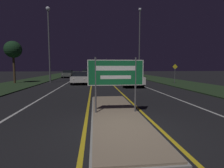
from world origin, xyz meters
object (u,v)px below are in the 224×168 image
at_px(streetlight_left_near, 49,35).
at_px(car_approaching_1, 68,74).
at_px(highway_sign, 116,75).
at_px(warning_sign, 175,72).
at_px(car_receding_1, 113,74).
at_px(car_receding_0, 130,78).
at_px(streetlight_right_near, 140,38).
at_px(car_approaching_0, 80,78).
at_px(car_approaching_2, 86,72).

xyz_separation_m(streetlight_left_near, car_approaching_1, (0.59, 11.03, -5.16)).
xyz_separation_m(highway_sign, warning_sign, (8.42, 12.33, -0.23)).
xyz_separation_m(streetlight_left_near, car_receding_1, (8.76, 6.73, -5.14)).
bearing_deg(warning_sign, streetlight_left_near, 166.74).
relative_size(car_receding_0, car_receding_1, 1.14).
relative_size(streetlight_right_near, warning_sign, 4.92).
relative_size(streetlight_left_near, car_receding_1, 2.28).
bearing_deg(warning_sign, highway_sign, -124.33).
xyz_separation_m(car_receding_1, car_approaching_0, (-4.81, -8.65, -0.03)).
xyz_separation_m(streetlight_left_near, warning_sign, (14.86, -3.50, -4.47)).
xyz_separation_m(car_receding_0, car_approaching_1, (-8.68, 16.30, -0.08)).
bearing_deg(streetlight_right_near, car_approaching_2, 117.82).
bearing_deg(car_receding_0, highway_sign, -105.03).
distance_m(streetlight_right_near, car_receding_1, 7.39).
bearing_deg(car_approaching_2, streetlight_right_near, -62.18).
bearing_deg(streetlight_right_near, car_receding_1, 146.46).
xyz_separation_m(car_approaching_2, warning_sign, (11.24, -24.75, 0.67)).
relative_size(streetlight_right_near, car_approaching_1, 2.44).
relative_size(highway_sign, car_approaching_2, 0.48).
distance_m(streetlight_left_near, car_approaching_0, 6.78).
relative_size(car_receding_1, car_approaching_1, 0.92).
height_order(streetlight_left_near, car_approaching_1, streetlight_left_near).
height_order(car_receding_0, car_approaching_1, car_receding_0).
bearing_deg(car_receding_1, car_approaching_2, 109.50).
xyz_separation_m(car_receding_0, car_receding_1, (-0.52, 12.00, -0.07)).
distance_m(streetlight_right_near, car_receding_0, 11.51).
xyz_separation_m(car_approaching_0, warning_sign, (10.91, -1.59, 0.70)).
height_order(streetlight_left_near, car_receding_1, streetlight_left_near).
bearing_deg(car_receding_0, car_receding_1, 92.47).
bearing_deg(car_approaching_0, streetlight_left_near, 154.10).
relative_size(car_receding_0, warning_sign, 2.10).
bearing_deg(car_receding_1, car_approaching_1, 152.25).
distance_m(highway_sign, car_approaching_0, 14.17).
bearing_deg(car_approaching_1, streetlight_left_near, -93.09).
relative_size(car_approaching_0, warning_sign, 2.00).
bearing_deg(streetlight_right_near, streetlight_left_near, -161.74).
xyz_separation_m(car_approaching_1, car_approaching_2, (3.02, 10.22, 0.02)).
height_order(highway_sign, warning_sign, highway_sign).
bearing_deg(streetlight_left_near, highway_sign, -67.87).
bearing_deg(car_approaching_2, highway_sign, -85.65).
bearing_deg(highway_sign, warning_sign, 55.67).
distance_m(streetlight_left_near, warning_sign, 15.91).
bearing_deg(car_receding_1, car_approaching_0, -119.08).
relative_size(highway_sign, streetlight_left_near, 0.24).
xyz_separation_m(streetlight_left_near, car_approaching_2, (3.62, 21.25, -5.14)).
bearing_deg(warning_sign, streetlight_right_near, 106.23).
bearing_deg(warning_sign, car_approaching_2, 114.43).
distance_m(car_receding_1, car_approaching_2, 15.39).
relative_size(streetlight_left_near, car_approaching_0, 2.10).
relative_size(car_receding_0, car_approaching_0, 1.05).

